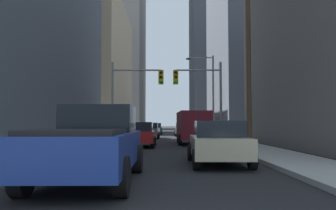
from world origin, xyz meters
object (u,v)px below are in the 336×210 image
at_px(sedan_grey, 151,130).
at_px(traffic_signal_near_right, 201,88).
at_px(sedan_silver, 184,129).
at_px(pickup_truck_blue, 94,143).
at_px(sedan_red, 141,134).
at_px(traffic_signal_near_left, 136,88).
at_px(sedan_green, 156,129).
at_px(cargo_van_maroon, 194,126).
at_px(sedan_beige, 220,142).

bearing_deg(sedan_grey, traffic_signal_near_right, -62.72).
bearing_deg(sedan_silver, pickup_truck_blue, -96.49).
relative_size(sedan_red, traffic_signal_near_left, 0.70).
relative_size(sedan_silver, traffic_signal_near_left, 0.71).
bearing_deg(sedan_green, traffic_signal_near_left, -91.94).
xyz_separation_m(pickup_truck_blue, traffic_signal_near_left, (-0.61, 17.06, 3.11)).
xyz_separation_m(pickup_truck_blue, cargo_van_maroon, (3.60, 15.80, 0.35)).
bearing_deg(sedan_silver, sedan_beige, -89.98).
height_order(sedan_grey, sedan_green, same).
distance_m(traffic_signal_near_left, traffic_signal_near_right, 4.84).
bearing_deg(sedan_beige, sedan_green, 95.74).
relative_size(cargo_van_maroon, sedan_beige, 1.24).
distance_m(pickup_truck_blue, sedan_silver, 31.67).
height_order(cargo_van_maroon, sedan_red, cargo_van_maroon).
distance_m(sedan_grey, sedan_silver, 7.22).
bearing_deg(sedan_red, sedan_grey, 90.21).
bearing_deg(traffic_signal_near_right, sedan_silver, 92.59).
bearing_deg(sedan_red, traffic_signal_near_left, 99.64).
height_order(sedan_beige, sedan_green, same).
height_order(sedan_beige, sedan_grey, same).
bearing_deg(sedan_silver, sedan_red, -100.60).
distance_m(sedan_red, traffic_signal_near_left, 5.36).
bearing_deg(pickup_truck_blue, traffic_signal_near_right, 76.08).
relative_size(sedan_beige, sedan_silver, 1.00).
distance_m(sedan_red, sedan_green, 25.26).
relative_size(sedan_red, sedan_green, 0.99).
bearing_deg(sedan_red, pickup_truck_blue, -90.44).
bearing_deg(sedan_grey, sedan_beige, -80.74).
xyz_separation_m(sedan_beige, sedan_red, (-3.49, 9.38, 0.00)).
xyz_separation_m(cargo_van_maroon, traffic_signal_near_right, (0.63, 1.26, 2.75)).
height_order(sedan_red, sedan_silver, same).
bearing_deg(cargo_van_maroon, traffic_signal_near_left, 163.30).
bearing_deg(cargo_van_maroon, sedan_grey, 110.74).
bearing_deg(cargo_van_maroon, sedan_red, -140.16).
relative_size(cargo_van_maroon, traffic_signal_near_left, 0.88).
xyz_separation_m(sedan_grey, traffic_signal_near_left, (-0.66, -8.10, 3.28)).
bearing_deg(traffic_signal_near_left, pickup_truck_blue, -87.95).
bearing_deg(cargo_van_maroon, sedan_silver, 90.08).
distance_m(sedan_green, sedan_silver, 7.52).
relative_size(sedan_beige, sedan_red, 1.01).
xyz_separation_m(cargo_van_maroon, sedan_silver, (-0.02, 15.67, -0.52)).
distance_m(sedan_red, sedan_grey, 12.28).
height_order(sedan_green, traffic_signal_near_left, traffic_signal_near_left).
bearing_deg(sedan_grey, sedan_green, 89.78).
height_order(sedan_red, traffic_signal_near_left, traffic_signal_near_left).
xyz_separation_m(cargo_van_maroon, sedan_grey, (-3.54, 9.36, -0.52)).
bearing_deg(traffic_signal_near_left, sedan_silver, 73.79).
relative_size(pickup_truck_blue, sedan_red, 1.28).
bearing_deg(sedan_beige, traffic_signal_near_right, 87.29).
xyz_separation_m(sedan_silver, traffic_signal_near_right, (0.65, -14.40, 3.26)).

